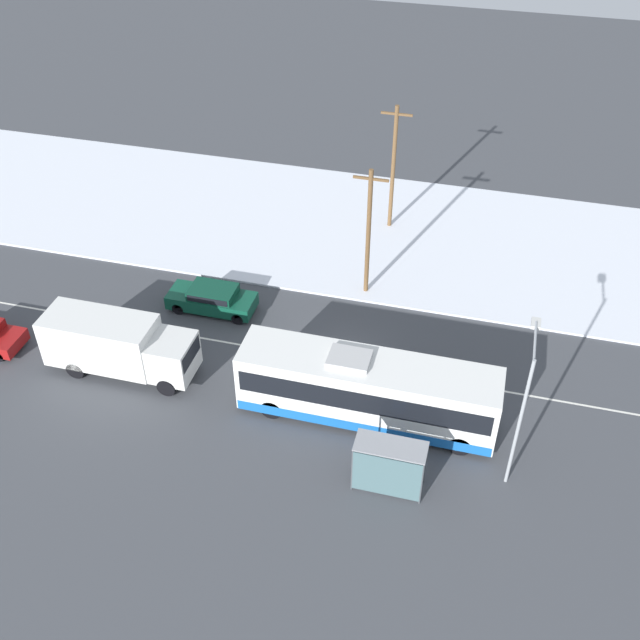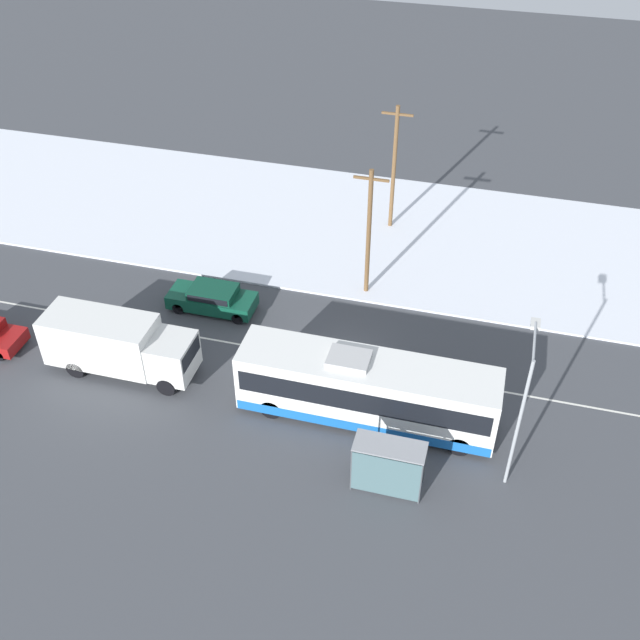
% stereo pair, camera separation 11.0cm
% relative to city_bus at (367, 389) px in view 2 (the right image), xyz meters
% --- Properties ---
extents(ground_plane, '(120.00, 120.00, 0.00)m').
position_rel_city_bus_xyz_m(ground_plane, '(-1.91, 3.19, -1.65)').
color(ground_plane, '#424449').
extents(snow_lot, '(80.00, 14.01, 0.12)m').
position_rel_city_bus_xyz_m(snow_lot, '(-1.91, 15.24, -1.59)').
color(snow_lot, silver).
rests_on(snow_lot, ground_plane).
extents(lane_marking_center, '(60.00, 0.12, 0.00)m').
position_rel_city_bus_xyz_m(lane_marking_center, '(-1.91, 3.19, -1.65)').
color(lane_marking_center, silver).
rests_on(lane_marking_center, ground_plane).
extents(city_bus, '(11.36, 2.57, 3.38)m').
position_rel_city_bus_xyz_m(city_bus, '(0.00, 0.00, 0.00)').
color(city_bus, white).
rests_on(city_bus, ground_plane).
extents(box_truck, '(7.20, 2.30, 2.93)m').
position_rel_city_bus_xyz_m(box_truck, '(-12.02, 0.01, -0.02)').
color(box_truck, silver).
rests_on(box_truck, ground_plane).
extents(sedan_car, '(4.61, 1.80, 1.41)m').
position_rel_city_bus_xyz_m(sedan_car, '(-9.48, 5.56, -0.87)').
color(sedan_car, '#0F4733').
rests_on(sedan_car, ground_plane).
extents(pedestrian_at_stop, '(0.59, 0.26, 1.64)m').
position_rel_city_bus_xyz_m(pedestrian_at_stop, '(1.49, -2.51, -0.64)').
color(pedestrian_at_stop, '#23232D').
rests_on(pedestrian_at_stop, ground_plane).
extents(bus_shelter, '(2.86, 1.20, 2.40)m').
position_rel_city_bus_xyz_m(bus_shelter, '(1.68, -3.89, 0.03)').
color(bus_shelter, gray).
rests_on(bus_shelter, ground_plane).
extents(streetlamp, '(0.36, 2.81, 6.66)m').
position_rel_city_bus_xyz_m(streetlamp, '(6.34, -1.55, 2.65)').
color(streetlamp, '#9EA3A8').
rests_on(streetlamp, ground_plane).
extents(utility_pole_roadside, '(1.80, 0.24, 7.41)m').
position_rel_city_bus_xyz_m(utility_pole_roadside, '(-1.98, 9.17, 2.24)').
color(utility_pole_roadside, brown).
rests_on(utility_pole_roadside, ground_plane).
extents(utility_pole_snowlot, '(1.80, 0.24, 7.83)m').
position_rel_city_bus_xyz_m(utility_pole_snowlot, '(-1.99, 16.18, 2.45)').
color(utility_pole_snowlot, brown).
rests_on(utility_pole_snowlot, ground_plane).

